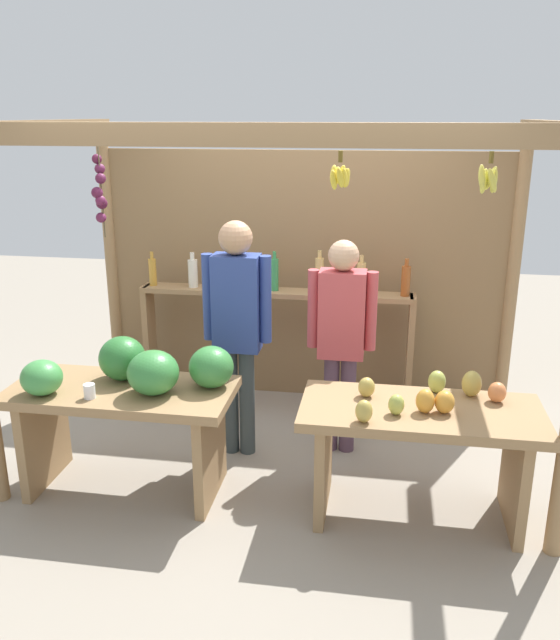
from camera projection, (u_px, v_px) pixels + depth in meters
The scene contains 7 objects.
ground_plane at pixel (284, 446), 4.88m from camera, with size 12.00×12.00×0.00m, color gray.
market_stall at pixel (294, 255), 4.92m from camera, with size 3.50×2.06×2.33m.
fruit_counter_left at pixel (131, 393), 4.13m from camera, with size 1.43×0.66×1.01m.
fruit_counter_right at pixel (421, 433), 3.88m from camera, with size 1.42×0.64×0.88m.
bottle_shelf_unit at pixel (276, 313), 5.35m from camera, with size 2.25×0.22×1.34m.
vendor_man at pixel (237, 318), 4.50m from camera, with size 0.48×0.23×1.70m.
vendor_woman at pixel (341, 329), 4.56m from camera, with size 0.48×0.21×1.56m.
Camera 1 is at (0.67, -4.32, 2.37)m, focal length 36.71 mm.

